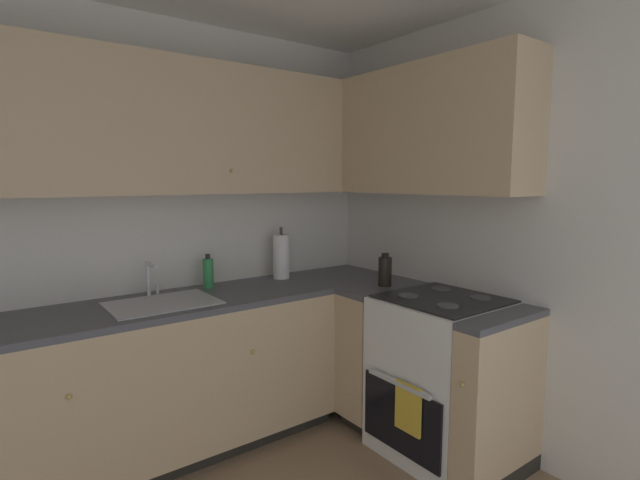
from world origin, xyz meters
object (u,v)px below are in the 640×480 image
Objects in this scene: soap_bottle at (208,273)px; paper_towel_roll at (281,256)px; oil_bottle at (385,271)px; oven_range at (441,374)px.

paper_towel_roll reaches higher than soap_bottle.
soap_bottle is 1.02× the size of oil_bottle.
paper_towel_roll is (0.52, -0.02, 0.06)m from soap_bottle.
paper_towel_roll is at bearing 124.03° from oil_bottle.
oven_range is 2.90× the size of paper_towel_roll.
oil_bottle is (0.40, -0.59, -0.05)m from paper_towel_roll.
oven_range is at bearing -48.56° from soap_bottle.
oven_range is 1.26m from paper_towel_roll.
soap_bottle is 0.52m from paper_towel_roll.
oven_range is 4.91× the size of soap_bottle.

